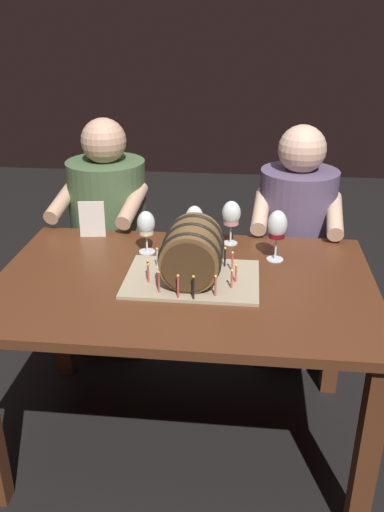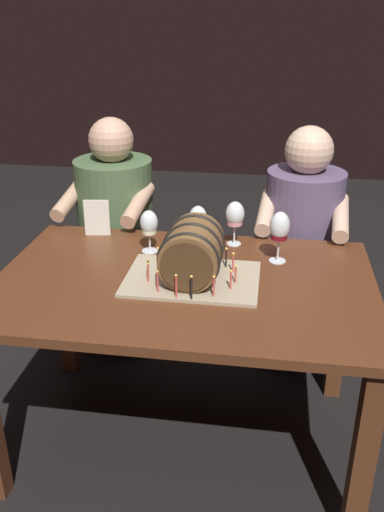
{
  "view_description": "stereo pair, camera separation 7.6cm",
  "coord_description": "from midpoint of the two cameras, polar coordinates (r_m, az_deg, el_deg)",
  "views": [
    {
      "loc": [
        0.22,
        -1.76,
        1.67
      ],
      "look_at": [
        0.03,
        -0.0,
        0.85
      ],
      "focal_mm": 38.11,
      "sensor_mm": 36.0,
      "label": 1
    },
    {
      "loc": [
        0.29,
        -1.75,
        1.67
      ],
      "look_at": [
        0.03,
        -0.0,
        0.85
      ],
      "focal_mm": 38.11,
      "sensor_mm": 36.0,
      "label": 2
    }
  ],
  "objects": [
    {
      "name": "wine_glass_white",
      "position": [
        2.19,
        -3.54,
        3.31
      ],
      "size": [
        0.07,
        0.07,
        0.18
      ],
      "color": "white",
      "rests_on": "dining_table"
    },
    {
      "name": "barrel_cake",
      "position": [
        1.95,
        1.12,
        0.02
      ],
      "size": [
        0.49,
        0.34,
        0.23
      ],
      "color": "tan",
      "rests_on": "dining_table"
    },
    {
      "name": "person_seated_left",
      "position": [
        2.76,
        -7.08,
        1.35
      ],
      "size": [
        0.43,
        0.51,
        1.2
      ],
      "color": "#2A3A24",
      "rests_on": "ground"
    },
    {
      "name": "wine_glass_red",
      "position": [
        2.12,
        10.2,
        2.88
      ],
      "size": [
        0.08,
        0.08,
        0.21
      ],
      "color": "white",
      "rests_on": "dining_table"
    },
    {
      "name": "person_seated_right",
      "position": [
        2.68,
        12.01,
        -0.07
      ],
      "size": [
        0.42,
        0.5,
        1.19
      ],
      "color": "#372D40",
      "rests_on": "ground"
    },
    {
      "name": "menu_card",
      "position": [
        2.39,
        -9.05,
        3.98
      ],
      "size": [
        0.11,
        0.03,
        0.16
      ],
      "primitive_type": "cube",
      "rotation": [
        -0.03,
        0.0,
        0.14
      ],
      "color": "silver",
      "rests_on": "dining_table"
    },
    {
      "name": "dining_table",
      "position": [
        2.05,
        0.22,
        -5.18
      ],
      "size": [
        1.4,
        0.9,
        0.75
      ],
      "color": "#562D19",
      "rests_on": "ground"
    },
    {
      "name": "wine_glass_rose",
      "position": [
        2.26,
        5.49,
        4.23
      ],
      "size": [
        0.08,
        0.08,
        0.19
      ],
      "color": "white",
      "rests_on": "dining_table"
    },
    {
      "name": "ground_plane",
      "position": [
        2.44,
        0.2,
        -18.38
      ],
      "size": [
        8.0,
        8.0,
        0.0
      ],
      "primitive_type": "plane",
      "color": "black"
    },
    {
      "name": "wine_glass_amber",
      "position": [
        2.25,
        1.6,
        3.92
      ],
      "size": [
        0.07,
        0.07,
        0.17
      ],
      "color": "white",
      "rests_on": "dining_table"
    }
  ]
}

